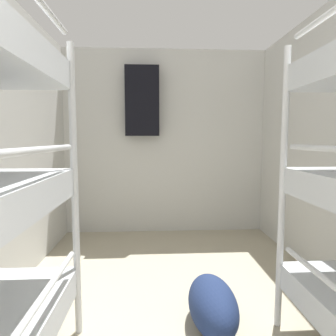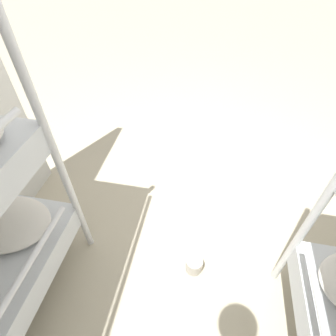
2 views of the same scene
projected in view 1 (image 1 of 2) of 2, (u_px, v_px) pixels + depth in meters
name	position (u px, v px, depth m)	size (l,w,h in m)	color
wall_back	(165.00, 142.00, 4.11)	(2.82, 0.06, 2.48)	silver
duffel_bag	(213.00, 305.00, 2.04)	(0.32, 0.65, 0.32)	navy
hanging_coat	(142.00, 101.00, 3.89)	(0.44, 0.12, 0.90)	black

